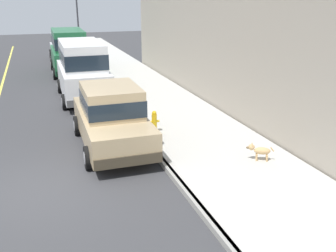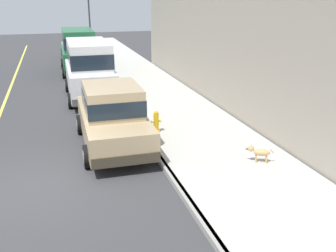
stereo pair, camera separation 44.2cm
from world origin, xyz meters
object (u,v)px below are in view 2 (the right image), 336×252
Objects in this scene: car_green_van at (79,49)px; dog_tan at (259,152)px; car_white_van at (89,67)px; street_lamp at (89,15)px; car_silver_hatchback at (75,46)px; fire_hydrant at (156,122)px; car_tan_sedan at (113,116)px.

dog_tan is (3.62, -14.91, -0.97)m from car_green_van.
dog_tan is (3.61, -8.73, -0.97)m from car_white_van.
dog_tan is 22.87m from street_lamp.
car_white_van is 1.00× the size of car_green_van.
car_silver_hatchback reaches higher than fire_hydrant.
fire_hydrant is (1.57, -11.79, -0.92)m from car_green_van.
dog_tan is at bearing -36.54° from car_tan_sedan.
dog_tan is at bearing -79.91° from car_silver_hatchback.
car_silver_hatchback is (-0.01, 17.32, -0.01)m from car_tan_sedan.
car_tan_sedan is 4.43m from dog_tan.
car_silver_hatchback is at bearing 89.68° from car_white_van.
car_silver_hatchback is at bearing -117.45° from street_lamp.
car_tan_sedan is 20.16m from street_lamp.
dog_tan is at bearing -56.78° from fire_hydrant.
car_green_van is at bearing 90.39° from car_tan_sedan.
car_silver_hatchback is at bearing 95.11° from fire_hydrant.
car_white_van is at bearing -96.02° from street_lamp.
dog_tan is 3.73m from fire_hydrant.
street_lamp reaches higher than car_white_van.
car_silver_hatchback is 3.61m from street_lamp.
car_green_van is at bearing 90.06° from car_white_van.
car_green_van reaches higher than fire_hydrant.
car_silver_hatchback is at bearing 90.05° from car_tan_sedan.
car_silver_hatchback is 20.26m from dog_tan.
car_green_van is 11.93m from fire_hydrant.
car_white_van is at bearing 112.46° from dog_tan.
car_green_van reaches higher than car_tan_sedan.
car_silver_hatchback is 5.52× the size of dog_tan.
street_lamp is at bearing 95.41° from dog_tan.
street_lamp is at bearing 79.21° from car_green_van.
car_white_van is 6.18m from car_green_van.
car_tan_sedan reaches higher than dog_tan.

